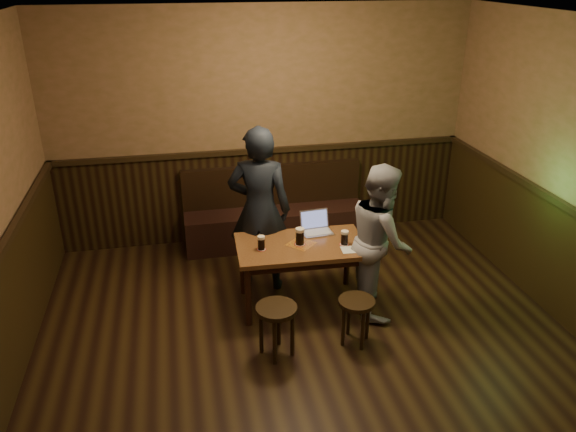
% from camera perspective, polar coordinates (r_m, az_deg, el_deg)
% --- Properties ---
extents(room, '(5.04, 6.04, 2.84)m').
position_cam_1_polar(room, '(4.30, 3.65, -3.28)').
color(room, black).
rests_on(room, ground).
extents(bench, '(2.20, 0.50, 0.95)m').
position_cam_1_polar(bench, '(6.92, -1.35, -0.27)').
color(bench, black).
rests_on(bench, ground).
extents(pub_table, '(1.29, 0.77, 0.68)m').
position_cam_1_polar(pub_table, '(5.54, 1.33, -3.68)').
color(pub_table, '#552E18').
rests_on(pub_table, ground).
extents(stool_left, '(0.46, 0.46, 0.49)m').
position_cam_1_polar(stool_left, '(4.94, -1.17, -10.17)').
color(stool_left, black).
rests_on(stool_left, ground).
extents(stool_right, '(0.39, 0.39, 0.45)m').
position_cam_1_polar(stool_right, '(5.13, 6.96, -9.32)').
color(stool_right, black).
rests_on(stool_right, ground).
extents(pint_left, '(0.09, 0.09, 0.15)m').
position_cam_1_polar(pint_left, '(5.37, -2.74, -2.73)').
color(pint_left, '#9E1C13').
rests_on(pint_left, pub_table).
extents(pint_mid, '(0.11, 0.11, 0.17)m').
position_cam_1_polar(pint_mid, '(5.45, 1.22, -2.08)').
color(pint_mid, '#9E1C13').
rests_on(pint_mid, pub_table).
extents(pint_right, '(0.10, 0.10, 0.15)m').
position_cam_1_polar(pint_right, '(5.48, 5.76, -2.21)').
color(pint_right, '#9E1C13').
rests_on(pint_right, pub_table).
extents(laptop, '(0.32, 0.26, 0.21)m').
position_cam_1_polar(laptop, '(5.73, 2.85, -1.07)').
color(laptop, silver).
rests_on(laptop, pub_table).
extents(menu, '(0.23, 0.17, 0.00)m').
position_cam_1_polar(menu, '(5.43, 6.60, -3.39)').
color(menu, silver).
rests_on(menu, pub_table).
extents(person_suit, '(0.74, 0.58, 1.77)m').
position_cam_1_polar(person_suit, '(5.74, -2.90, 0.63)').
color(person_suit, black).
rests_on(person_suit, ground).
extents(person_grey, '(0.69, 0.82, 1.52)m').
position_cam_1_polar(person_grey, '(5.47, 9.37, -2.38)').
color(person_grey, '#949398').
rests_on(person_grey, ground).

